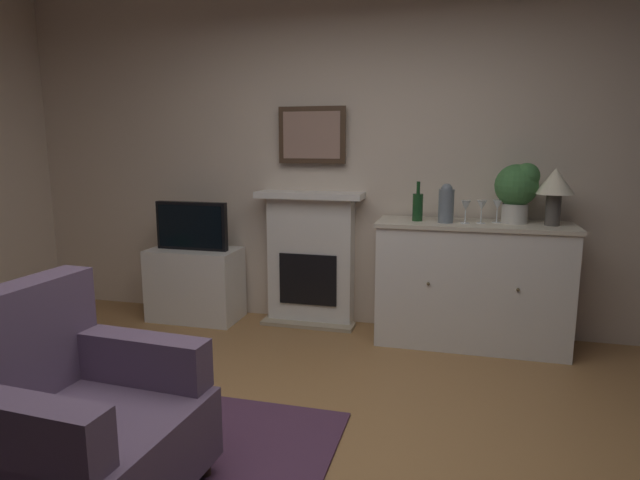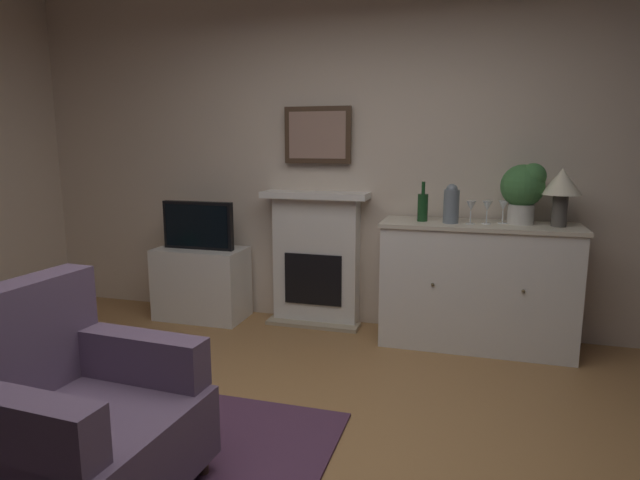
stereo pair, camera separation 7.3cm
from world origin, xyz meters
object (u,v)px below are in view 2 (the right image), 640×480
(wine_glass_right, at_px, (503,206))
(potted_plant_small, at_px, (524,188))
(wine_bottle, at_px, (423,207))
(wine_glass_center, at_px, (487,207))
(fireplace_unit, at_px, (316,258))
(table_lamp, at_px, (562,186))
(armchair, at_px, (72,416))
(tv_set, at_px, (198,225))
(wine_glass_left, at_px, (471,207))
(vase_decorative, at_px, (451,204))
(tv_cabinet, at_px, (202,283))
(sideboard_cabinet, at_px, (477,285))
(framed_picture, at_px, (318,135))

(wine_glass_right, relative_size, potted_plant_small, 0.38)
(wine_bottle, bearing_deg, wine_glass_center, -1.10)
(fireplace_unit, bearing_deg, wine_glass_center, -8.32)
(table_lamp, bearing_deg, wine_bottle, -179.53)
(fireplace_unit, height_order, armchair, fireplace_unit)
(tv_set, height_order, potted_plant_small, potted_plant_small)
(wine_glass_left, bearing_deg, tv_set, 178.86)
(table_lamp, xyz_separation_m, wine_glass_right, (-0.37, 0.04, -0.16))
(vase_decorative, bearing_deg, fireplace_unit, 168.08)
(wine_glass_left, height_order, tv_cabinet, wine_glass_left)
(wine_bottle, distance_m, tv_set, 1.86)
(sideboard_cabinet, xyz_separation_m, table_lamp, (0.52, 0.00, 0.74))
(tv_cabinet, bearing_deg, wine_glass_left, -1.74)
(wine_glass_center, relative_size, tv_set, 0.27)
(wine_bottle, distance_m, wine_glass_left, 0.34)
(fireplace_unit, distance_m, wine_glass_center, 1.43)
(framed_picture, bearing_deg, wine_bottle, -14.78)
(fireplace_unit, distance_m, wine_bottle, 1.01)
(wine_glass_center, height_order, potted_plant_small, potted_plant_small)
(vase_decorative, xyz_separation_m, armchair, (-1.39, -2.24, -0.68))
(table_lamp, bearing_deg, armchair, -132.68)
(tv_set, bearing_deg, table_lamp, 0.17)
(wine_glass_right, height_order, vase_decorative, vase_decorative)
(framed_picture, height_order, wine_glass_right, framed_picture)
(sideboard_cabinet, distance_m, armchair, 2.79)
(framed_picture, distance_m, sideboard_cabinet, 1.69)
(wine_glass_center, height_order, wine_glass_right, same)
(table_lamp, height_order, wine_bottle, table_lamp)
(armchair, bearing_deg, wine_glass_center, 54.28)
(tv_cabinet, bearing_deg, fireplace_unit, 9.45)
(wine_glass_left, xyz_separation_m, potted_plant_small, (0.35, 0.10, 0.13))
(fireplace_unit, xyz_separation_m, wine_glass_left, (1.21, -0.23, 0.50))
(tv_set, bearing_deg, potted_plant_small, 1.21)
(wine_glass_left, bearing_deg, table_lamp, 5.04)
(wine_glass_center, relative_size, potted_plant_small, 0.38)
(wine_bottle, height_order, armchair, wine_bottle)
(wine_glass_right, height_order, armchair, wine_glass_right)
(sideboard_cabinet, height_order, armchair, sideboard_cabinet)
(wine_bottle, height_order, wine_glass_center, wine_bottle)
(table_lamp, xyz_separation_m, potted_plant_small, (-0.24, 0.05, -0.02))
(wine_glass_center, bearing_deg, wine_bottle, 178.90)
(tv_set, bearing_deg, sideboard_cabinet, 0.21)
(vase_decorative, bearing_deg, wine_glass_center, 7.80)
(fireplace_unit, distance_m, framed_picture, 1.00)
(wine_bottle, xyz_separation_m, wine_glass_right, (0.56, 0.05, 0.01))
(sideboard_cabinet, bearing_deg, wine_glass_right, 14.38)
(fireplace_unit, distance_m, wine_glass_left, 1.33)
(tv_cabinet, bearing_deg, sideboard_cabinet, -0.38)
(fireplace_unit, height_order, sideboard_cabinet, fireplace_unit)
(table_lamp, relative_size, wine_glass_left, 2.42)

